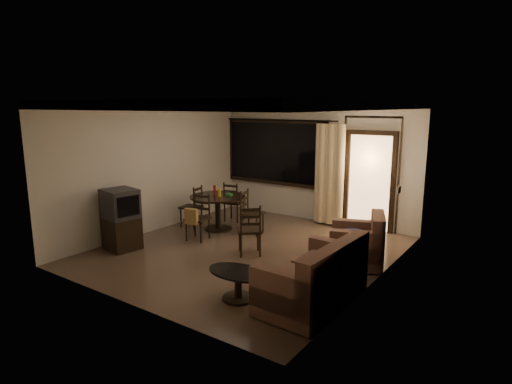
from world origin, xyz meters
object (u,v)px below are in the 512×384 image
Objects in this scene: sofa at (316,280)px; armchair at (360,244)px; dining_chair_east at (252,221)px; side_chair at (250,239)px; dining_chair_west at (192,214)px; dining_chair_south at (198,226)px; coffee_table at (238,281)px; dining_table at (218,203)px; tv_cabinet at (121,219)px; dining_chair_north at (234,209)px.

sofa reaches higher than armchair.
side_chair is (0.72, -1.09, 0.01)m from dining_chair_east.
side_chair reaches higher than armchair.
dining_chair_west and dining_chair_south have the same top height.
side_chair reaches higher than coffee_table.
dining_chair_south is at bearing 135.70° from dining_chair_east.
armchair is 2.46m from coffee_table.
armchair is 1.99m from side_chair.
dining_table is 1.04× the size of tv_cabinet.
dining_chair_north is at bearing -86.04° from side_chair.
dining_chair_east is at bearing -97.22° from side_chair.
dining_chair_south is (-0.66, -1.00, 0.02)m from dining_chair_east.
side_chair is at bearing 151.81° from sofa.
dining_chair_east is 1.00× the size of dining_chair_north.
side_chair reaches higher than dining_chair_west.
side_chair is (2.20, 1.15, -0.30)m from tv_cabinet.
dining_chair_east is at bearing 142.40° from sofa.
dining_chair_north is 3.71m from armchair.
coffee_table is at bearing 42.08° from dining_chair_west.
dining_chair_west is 1.00× the size of dining_chair_north.
dining_table reaches higher than armchair.
dining_chair_south is 0.99× the size of coffee_table.
dining_table is at bearing 151.50° from sofa.
dining_table is at bearing -71.95° from side_chair.
dining_chair_east reaches higher than coffee_table.
coffee_table is at bearing -45.54° from dining_table.
dining_chair_north is at bearing 89.10° from tv_cabinet.
coffee_table is 1.89m from side_chair.
dining_table is 1.29× the size of dining_chair_east.
armchair is (-0.09, 1.81, 0.01)m from sofa.
dining_table reaches higher than dining_chair_east.
dining_chair_north is 2.40m from side_chair.
dining_chair_west is 0.81× the size of tv_cabinet.
sofa is 1.10m from coffee_table.
tv_cabinet is (-0.82, -1.24, 0.28)m from dining_chair_south.
dining_chair_west is 1.06m from dining_chair_south.
tv_cabinet reaches higher than sofa.
dining_table is at bearing 154.12° from armchair.
dining_chair_south is (0.81, -0.69, 0.02)m from dining_chair_west.
sofa is (4.16, -0.00, -0.23)m from tv_cabinet.
sofa is at bearing 25.31° from coffee_table.
side_chair is (-1.87, -0.66, -0.08)m from armchair.
dining_chair_west is at bearing 157.35° from sofa.
dining_chair_east is (1.47, 0.31, 0.00)m from dining_chair_west.
tv_cabinet is at bearing 171.53° from coffee_table.
dining_chair_south is at bearing -79.40° from dining_table.
dining_chair_west is at bearing 98.98° from tv_cabinet.
dining_chair_south is at bearing 143.93° from coffee_table.
dining_chair_north is (-0.97, 0.62, 0.00)m from dining_chair_east.
dining_chair_west and dining_chair_east have the same top height.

